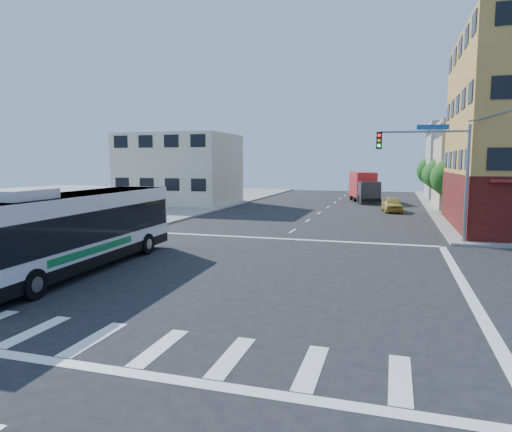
% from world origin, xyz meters
% --- Properties ---
extents(ground, '(120.00, 120.00, 0.00)m').
position_xyz_m(ground, '(0.00, 0.00, 0.00)').
color(ground, black).
rests_on(ground, ground).
extents(sidewalk_nw, '(50.00, 50.00, 0.15)m').
position_xyz_m(sidewalk_nw, '(-35.00, 35.00, 0.07)').
color(sidewalk_nw, gray).
rests_on(sidewalk_nw, ground).
extents(building_east_near, '(12.06, 10.06, 9.00)m').
position_xyz_m(building_east_near, '(16.98, 33.98, 4.51)').
color(building_east_near, beige).
rests_on(building_east_near, ground).
extents(building_east_far, '(12.06, 10.06, 10.00)m').
position_xyz_m(building_east_far, '(16.98, 47.98, 5.01)').
color(building_east_far, gray).
rests_on(building_east_far, ground).
extents(building_west, '(12.06, 10.06, 8.00)m').
position_xyz_m(building_west, '(-17.02, 29.98, 4.01)').
color(building_west, beige).
rests_on(building_west, ground).
extents(signal_mast_ne, '(7.91, 1.13, 8.07)m').
position_xyz_m(signal_mast_ne, '(9.08, 10.62, 4.98)').
color(signal_mast_ne, gray).
rests_on(signal_mast_ne, ground).
extents(street_tree_a, '(3.60, 3.60, 5.53)m').
position_xyz_m(street_tree_a, '(11.90, 27.92, 3.59)').
color(street_tree_a, '#371F14').
rests_on(street_tree_a, ground).
extents(street_tree_b, '(3.80, 3.80, 5.79)m').
position_xyz_m(street_tree_b, '(11.90, 35.92, 3.75)').
color(street_tree_b, '#371F14').
rests_on(street_tree_b, ground).
extents(street_tree_c, '(3.40, 3.40, 5.29)m').
position_xyz_m(street_tree_c, '(11.90, 43.92, 3.46)').
color(street_tree_c, '#371F14').
rests_on(street_tree_c, ground).
extents(street_tree_d, '(4.00, 4.00, 6.03)m').
position_xyz_m(street_tree_d, '(11.90, 51.92, 3.88)').
color(street_tree_d, '#371F14').
rests_on(street_tree_d, ground).
extents(transit_bus, '(3.28, 13.00, 3.82)m').
position_xyz_m(transit_bus, '(-6.72, -1.48, 1.87)').
color(transit_bus, black).
rests_on(transit_bus, ground).
extents(box_truck, '(4.30, 8.31, 3.59)m').
position_xyz_m(box_truck, '(3.28, 38.83, 1.74)').
color(box_truck, '#252529').
rests_on(box_truck, ground).
extents(parked_car, '(2.29, 4.50, 1.47)m').
position_xyz_m(parked_car, '(6.63, 28.12, 0.73)').
color(parked_car, gold).
rests_on(parked_car, ground).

